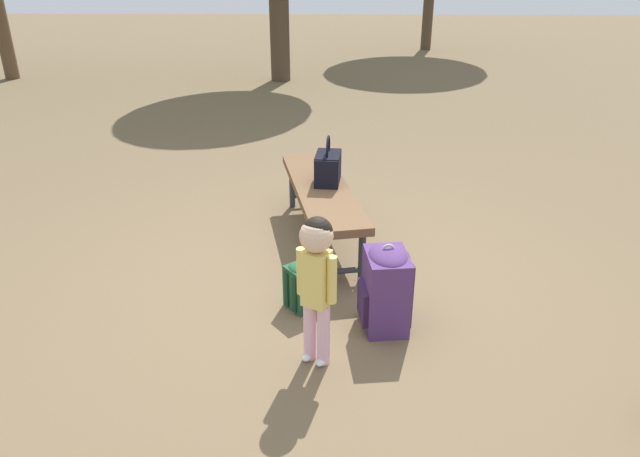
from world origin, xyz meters
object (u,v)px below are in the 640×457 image
Objects in this scene: backpack_large at (386,286)px; park_bench at (322,193)px; handbag at (328,166)px; child_standing at (317,269)px; backpack_small at (301,285)px.

park_bench is at bearing -161.05° from backpack_large.
handbag is at bearing -164.01° from backpack_large.
child_standing is 1.57× the size of backpack_large.
park_bench is at bearing -179.82° from child_standing.
backpack_small is at bearing -8.13° from handbag.
park_bench is 0.21m from handbag.
handbag is at bearing 171.87° from backpack_small.
child_standing is at bearing 0.18° from park_bench.
park_bench is 1.24m from backpack_large.
child_standing reaches higher than handbag.
handbag is 1.34m from backpack_large.
backpack_small is at bearing -6.55° from park_bench.
handbag reaches higher than backpack_large.
handbag is 0.43× the size of child_standing.
park_bench is 3.00× the size of backpack_large.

